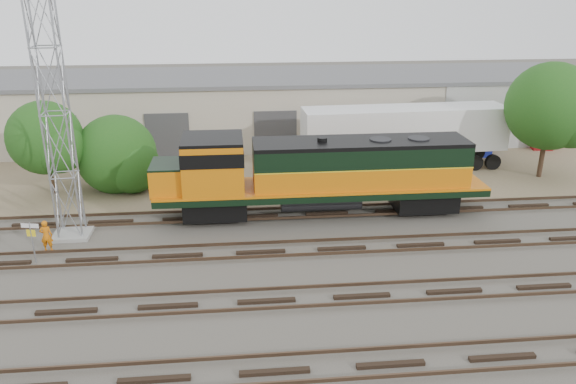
{
  "coord_description": "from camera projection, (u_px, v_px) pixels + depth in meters",
  "views": [
    {
      "loc": [
        -1.08,
        -23.04,
        12.41
      ],
      "look_at": [
        1.58,
        4.0,
        2.2
      ],
      "focal_mm": 35.0,
      "sensor_mm": 36.0,
      "label": 1
    }
  ],
  "objects": [
    {
      "name": "ground",
      "position": [
        262.0,
        268.0,
        25.92
      ],
      "size": [
        140.0,
        140.0,
        0.0
      ],
      "primitive_type": "plane",
      "color": "#47423A",
      "rests_on": "ground"
    },
    {
      "name": "dirt_strip",
      "position": [
        251.0,
        167.0,
        39.89
      ],
      "size": [
        80.0,
        16.0,
        0.02
      ],
      "primitive_type": "cube",
      "color": "#726047",
      "rests_on": "ground"
    },
    {
      "name": "tracks",
      "position": [
        266.0,
        301.0,
        23.1
      ],
      "size": [
        80.0,
        20.4,
        0.28
      ],
      "color": "black",
      "rests_on": "ground"
    },
    {
      "name": "warehouse",
      "position": [
        247.0,
        107.0,
        46.4
      ],
      "size": [
        58.4,
        10.4,
        5.3
      ],
      "color": "#B7AC99",
      "rests_on": "ground"
    },
    {
      "name": "locomotive",
      "position": [
        316.0,
        173.0,
        30.93
      ],
      "size": [
        18.35,
        3.22,
        4.41
      ],
      "color": "black",
      "rests_on": "tracks"
    },
    {
      "name": "signal_tower",
      "position": [
        56.0,
        119.0,
        27.07
      ],
      "size": [
        1.88,
        1.88,
        12.73
      ],
      "rotation": [
        0.0,
        0.0,
        0.08
      ],
      "color": "gray",
      "rests_on": "ground"
    },
    {
      "name": "sign_post",
      "position": [
        31.0,
        235.0,
        25.91
      ],
      "size": [
        0.83,
        0.19,
        2.04
      ],
      "color": "gray",
      "rests_on": "ground"
    },
    {
      "name": "worker",
      "position": [
        46.0,
        236.0,
        27.32
      ],
      "size": [
        0.6,
        0.4,
        1.61
      ],
      "primitive_type": "imported",
      "rotation": [
        0.0,
        0.0,
        3.17
      ],
      "color": "orange",
      "rests_on": "ground"
    },
    {
      "name": "semi_trailer",
      "position": [
        409.0,
        130.0,
        38.89
      ],
      "size": [
        14.26,
        3.44,
        4.35
      ],
      "rotation": [
        0.0,
        0.0,
        0.04
      ],
      "color": "white",
      "rests_on": "ground"
    },
    {
      "name": "dumpster_blue",
      "position": [
        479.0,
        146.0,
        42.47
      ],
      "size": [
        1.67,
        1.58,
        1.5
      ],
      "primitive_type": "cube",
      "rotation": [
        0.0,
        0.0,
        -0.05
      ],
      "color": "navy",
      "rests_on": "ground"
    },
    {
      "name": "dumpster_red",
      "position": [
        541.0,
        140.0,
        44.19
      ],
      "size": [
        1.7,
        1.62,
        1.4
      ],
      "primitive_type": "cube",
      "rotation": [
        0.0,
        0.0,
        -0.16
      ],
      "color": "maroon",
      "rests_on": "ground"
    },
    {
      "name": "tree_west",
      "position": [
        48.0,
        140.0,
        33.64
      ],
      "size": [
        4.68,
        4.46,
        5.83
      ],
      "color": "#382619",
      "rests_on": "ground"
    },
    {
      "name": "tree_mid",
      "position": [
        120.0,
        157.0,
        35.14
      ],
      "size": [
        5.27,
        5.02,
        5.02
      ],
      "color": "#382619",
      "rests_on": "ground"
    },
    {
      "name": "tree_east",
      "position": [
        556.0,
        109.0,
        36.22
      ],
      "size": [
        5.98,
        5.69,
        7.68
      ],
      "color": "#382619",
      "rests_on": "ground"
    }
  ]
}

